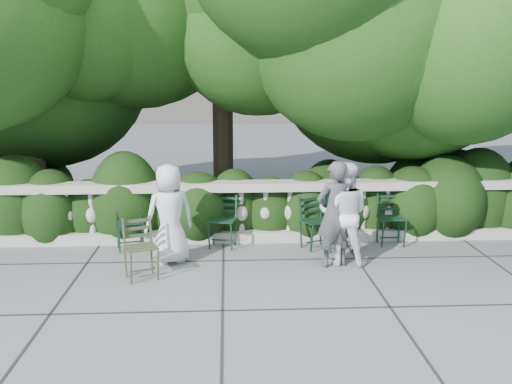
{
  "coord_description": "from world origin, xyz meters",
  "views": [
    {
      "loc": [
        -0.43,
        -7.27,
        2.77
      ],
      "look_at": [
        0.0,
        1.0,
        1.0
      ],
      "focal_mm": 40.0,
      "sensor_mm": 36.0,
      "label": 1
    }
  ],
  "objects_px": {
    "chair_d": "(393,247)",
    "chair_c": "(132,252)",
    "chair_f": "(321,251)",
    "chair_weathered": "(145,282)",
    "person_woman_grey": "(334,214)",
    "person_casual_man": "(344,213)",
    "person_businessman": "(170,214)",
    "chair_e": "(342,252)",
    "chair_b": "(221,250)"
  },
  "relations": [
    {
      "from": "chair_d",
      "to": "chair_c",
      "type": "bearing_deg",
      "value": -179.42
    },
    {
      "from": "chair_f",
      "to": "chair_weathered",
      "type": "relative_size",
      "value": 1.0
    },
    {
      "from": "chair_c",
      "to": "chair_f",
      "type": "relative_size",
      "value": 1.0
    },
    {
      "from": "person_woman_grey",
      "to": "person_casual_man",
      "type": "distance_m",
      "value": 0.19
    },
    {
      "from": "person_businessman",
      "to": "chair_weathered",
      "type": "bearing_deg",
      "value": 47.58
    },
    {
      "from": "chair_c",
      "to": "chair_e",
      "type": "distance_m",
      "value": 3.27
    },
    {
      "from": "chair_d",
      "to": "person_casual_man",
      "type": "relative_size",
      "value": 0.56
    },
    {
      "from": "chair_b",
      "to": "person_woman_grey",
      "type": "xyz_separation_m",
      "value": [
        1.63,
        -0.81,
        0.77
      ]
    },
    {
      "from": "chair_b",
      "to": "chair_c",
      "type": "height_order",
      "value": "same"
    },
    {
      "from": "chair_c",
      "to": "person_casual_man",
      "type": "distance_m",
      "value": 3.33
    },
    {
      "from": "chair_weathered",
      "to": "person_woman_grey",
      "type": "bearing_deg",
      "value": -10.53
    },
    {
      "from": "chair_b",
      "to": "chair_c",
      "type": "bearing_deg",
      "value": -165.94
    },
    {
      "from": "chair_weathered",
      "to": "person_woman_grey",
      "type": "height_order",
      "value": "person_woman_grey"
    },
    {
      "from": "person_woman_grey",
      "to": "person_casual_man",
      "type": "relative_size",
      "value": 1.02
    },
    {
      "from": "chair_c",
      "to": "person_woman_grey",
      "type": "bearing_deg",
      "value": -30.04
    },
    {
      "from": "chair_b",
      "to": "chair_f",
      "type": "distance_m",
      "value": 1.57
    },
    {
      "from": "chair_c",
      "to": "person_casual_man",
      "type": "xyz_separation_m",
      "value": [
        3.17,
        -0.68,
        0.75
      ]
    },
    {
      "from": "chair_d",
      "to": "chair_f",
      "type": "distance_m",
      "value": 1.19
    },
    {
      "from": "chair_f",
      "to": "chair_weathered",
      "type": "height_order",
      "value": "same"
    },
    {
      "from": "person_businessman",
      "to": "person_casual_man",
      "type": "relative_size",
      "value": 0.98
    },
    {
      "from": "chair_d",
      "to": "person_casual_man",
      "type": "xyz_separation_m",
      "value": [
        -0.96,
        -0.71,
        0.75
      ]
    },
    {
      "from": "chair_f",
      "to": "chair_weathered",
      "type": "bearing_deg",
      "value": -177.47
    },
    {
      "from": "chair_d",
      "to": "person_casual_man",
      "type": "height_order",
      "value": "person_casual_man"
    },
    {
      "from": "chair_c",
      "to": "chair_e",
      "type": "bearing_deg",
      "value": -18.77
    },
    {
      "from": "chair_b",
      "to": "chair_weathered",
      "type": "xyz_separation_m",
      "value": [
        -1.0,
        -1.34,
        0.0
      ]
    },
    {
      "from": "chair_c",
      "to": "chair_e",
      "type": "height_order",
      "value": "same"
    },
    {
      "from": "chair_c",
      "to": "person_casual_man",
      "type": "height_order",
      "value": "person_casual_man"
    },
    {
      "from": "chair_d",
      "to": "person_woman_grey",
      "type": "bearing_deg",
      "value": -143.81
    },
    {
      "from": "chair_e",
      "to": "person_casual_man",
      "type": "relative_size",
      "value": 0.56
    },
    {
      "from": "chair_f",
      "to": "chair_c",
      "type": "bearing_deg",
      "value": 155.36
    },
    {
      "from": "chair_b",
      "to": "person_woman_grey",
      "type": "distance_m",
      "value": 1.98
    },
    {
      "from": "chair_weathered",
      "to": "person_casual_man",
      "type": "xyz_separation_m",
      "value": [
        2.79,
        0.63,
        0.75
      ]
    },
    {
      "from": "chair_f",
      "to": "person_woman_grey",
      "type": "distance_m",
      "value": 1.03
    },
    {
      "from": "chair_d",
      "to": "person_casual_man",
      "type": "bearing_deg",
      "value": -143.32
    },
    {
      "from": "chair_f",
      "to": "person_casual_man",
      "type": "relative_size",
      "value": 0.56
    },
    {
      "from": "chair_e",
      "to": "chair_weathered",
      "type": "bearing_deg",
      "value": -167.16
    },
    {
      "from": "chair_f",
      "to": "person_businessman",
      "type": "distance_m",
      "value": 2.44
    },
    {
      "from": "chair_e",
      "to": "chair_weathered",
      "type": "distance_m",
      "value": 3.09
    },
    {
      "from": "chair_b",
      "to": "chair_c",
      "type": "distance_m",
      "value": 1.38
    },
    {
      "from": "chair_d",
      "to": "chair_weathered",
      "type": "distance_m",
      "value": 3.98
    },
    {
      "from": "person_businessman",
      "to": "person_casual_man",
      "type": "height_order",
      "value": "person_casual_man"
    },
    {
      "from": "chair_d",
      "to": "chair_e",
      "type": "distance_m",
      "value": 0.9
    },
    {
      "from": "person_casual_man",
      "to": "chair_c",
      "type": "bearing_deg",
      "value": 3.01
    },
    {
      "from": "chair_f",
      "to": "chair_d",
      "type": "bearing_deg",
      "value": -16.76
    },
    {
      "from": "chair_d",
      "to": "chair_e",
      "type": "height_order",
      "value": "same"
    },
    {
      "from": "chair_weathered",
      "to": "person_casual_man",
      "type": "distance_m",
      "value": 2.96
    },
    {
      "from": "chair_c",
      "to": "person_woman_grey",
      "type": "xyz_separation_m",
      "value": [
        3.01,
        -0.78,
        0.77
      ]
    },
    {
      "from": "chair_f",
      "to": "person_woman_grey",
      "type": "bearing_deg",
      "value": -107.37
    },
    {
      "from": "chair_c",
      "to": "chair_f",
      "type": "bearing_deg",
      "value": -17.33
    },
    {
      "from": "chair_d",
      "to": "chair_b",
      "type": "bearing_deg",
      "value": -179.87
    }
  ]
}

